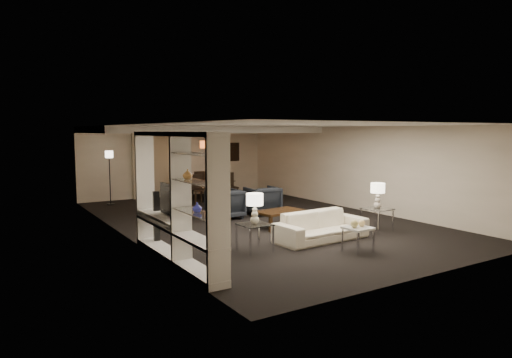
{
  "coord_description": "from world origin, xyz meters",
  "views": [
    {
      "loc": [
        -6.33,
        -10.16,
        2.36
      ],
      "look_at": [
        0.0,
        0.0,
        1.1
      ],
      "focal_mm": 32.0,
      "sensor_mm": 36.0,
      "label": 1
    }
  ],
  "objects_px": {
    "armchair_left": "(225,204)",
    "side_table_right": "(377,220)",
    "television": "(166,201)",
    "pendant_light": "(208,144)",
    "chair_fm": "(198,184)",
    "floor_lamp": "(110,178)",
    "sofa": "(321,226)",
    "coffee_table": "(279,219)",
    "table_lamp_right": "(378,196)",
    "vase_blue": "(197,207)",
    "dining_table": "(206,190)",
    "side_table_left": "(255,237)",
    "chair_fl": "(183,185)",
    "vase_amber": "(188,174)",
    "floor_speaker": "(157,219)",
    "chair_nl": "(198,189)",
    "chair_nr": "(231,187)",
    "chair_fr": "(213,183)",
    "armchair_right": "(262,200)",
    "marble_table": "(358,239)",
    "chair_nm": "(215,188)"
  },
  "relations": [
    {
      "from": "pendant_light",
      "to": "chair_fm",
      "type": "bearing_deg",
      "value": 81.6
    },
    {
      "from": "armchair_left",
      "to": "side_table_right",
      "type": "xyz_separation_m",
      "value": [
        2.3,
        -3.3,
        -0.12
      ]
    },
    {
      "from": "dining_table",
      "to": "chair_fm",
      "type": "relative_size",
      "value": 1.92
    },
    {
      "from": "armchair_left",
      "to": "television",
      "type": "height_order",
      "value": "television"
    },
    {
      "from": "vase_blue",
      "to": "chair_fl",
      "type": "xyz_separation_m",
      "value": [
        3.18,
        8.17,
        -0.66
      ]
    },
    {
      "from": "floor_lamp",
      "to": "armchair_right",
      "type": "bearing_deg",
      "value": -51.51
    },
    {
      "from": "sofa",
      "to": "chair_fl",
      "type": "relative_size",
      "value": 2.24
    },
    {
      "from": "television",
      "to": "dining_table",
      "type": "height_order",
      "value": "television"
    },
    {
      "from": "side_table_left",
      "to": "dining_table",
      "type": "xyz_separation_m",
      "value": [
        2.16,
        6.67,
        0.05
      ]
    },
    {
      "from": "vase_amber",
      "to": "chair_fr",
      "type": "relative_size",
      "value": 0.18
    },
    {
      "from": "marble_table",
      "to": "chair_fm",
      "type": "bearing_deg",
      "value": 86.85
    },
    {
      "from": "pendant_light",
      "to": "chair_nr",
      "type": "relative_size",
      "value": 0.55
    },
    {
      "from": "table_lamp_right",
      "to": "vase_blue",
      "type": "relative_size",
      "value": 3.8
    },
    {
      "from": "floor_speaker",
      "to": "chair_nl",
      "type": "bearing_deg",
      "value": 67.83
    },
    {
      "from": "television",
      "to": "chair_nl",
      "type": "xyz_separation_m",
      "value": [
        3.15,
        5.39,
        -0.57
      ]
    },
    {
      "from": "dining_table",
      "to": "sofa",
      "type": "bearing_deg",
      "value": -98.98
    },
    {
      "from": "side_table_left",
      "to": "chair_fl",
      "type": "bearing_deg",
      "value": 77.94
    },
    {
      "from": "coffee_table",
      "to": "marble_table",
      "type": "distance_m",
      "value": 2.7
    },
    {
      "from": "armchair_right",
      "to": "sofa",
      "type": "bearing_deg",
      "value": 84.96
    },
    {
      "from": "sofa",
      "to": "floor_lamp",
      "type": "relative_size",
      "value": 1.23
    },
    {
      "from": "chair_fm",
      "to": "vase_amber",
      "type": "bearing_deg",
      "value": 70.46
    },
    {
      "from": "pendant_light",
      "to": "sofa",
      "type": "relative_size",
      "value": 0.24
    },
    {
      "from": "coffee_table",
      "to": "television",
      "type": "relative_size",
      "value": 1.13
    },
    {
      "from": "side_table_right",
      "to": "dining_table",
      "type": "height_order",
      "value": "dining_table"
    },
    {
      "from": "chair_fl",
      "to": "chair_nl",
      "type": "bearing_deg",
      "value": 84.88
    },
    {
      "from": "coffee_table",
      "to": "table_lamp_right",
      "type": "height_order",
      "value": "table_lamp_right"
    },
    {
      "from": "chair_nl",
      "to": "chair_nr",
      "type": "height_order",
      "value": "same"
    },
    {
      "from": "television",
      "to": "vase_blue",
      "type": "height_order",
      "value": "television"
    },
    {
      "from": "side_table_right",
      "to": "table_lamp_right",
      "type": "bearing_deg",
      "value": 0.0
    },
    {
      "from": "armchair_left",
      "to": "vase_blue",
      "type": "xyz_separation_m",
      "value": [
        -2.72,
        -4.15,
        0.74
      ]
    },
    {
      "from": "table_lamp_right",
      "to": "chair_nl",
      "type": "xyz_separation_m",
      "value": [
        -1.84,
        6.02,
        -0.37
      ]
    },
    {
      "from": "armchair_left",
      "to": "chair_fr",
      "type": "relative_size",
      "value": 0.92
    },
    {
      "from": "vase_amber",
      "to": "floor_speaker",
      "type": "relative_size",
      "value": 0.15
    },
    {
      "from": "side_table_left",
      "to": "side_table_right",
      "type": "xyz_separation_m",
      "value": [
        3.4,
        0.0,
        0.0
      ]
    },
    {
      "from": "side_table_left",
      "to": "side_table_right",
      "type": "bearing_deg",
      "value": 0.0
    },
    {
      "from": "floor_speaker",
      "to": "floor_lamp",
      "type": "height_order",
      "value": "floor_lamp"
    },
    {
      "from": "sofa",
      "to": "dining_table",
      "type": "relative_size",
      "value": 1.17
    },
    {
      "from": "chair_nl",
      "to": "chair_nm",
      "type": "bearing_deg",
      "value": 2.09
    },
    {
      "from": "vase_amber",
      "to": "chair_fr",
      "type": "height_order",
      "value": "vase_amber"
    },
    {
      "from": "side_table_left",
      "to": "table_lamp_right",
      "type": "xyz_separation_m",
      "value": [
        3.4,
        0.0,
        0.57
      ]
    },
    {
      "from": "armchair_right",
      "to": "vase_blue",
      "type": "relative_size",
      "value": 5.48
    },
    {
      "from": "sofa",
      "to": "side_table_left",
      "type": "xyz_separation_m",
      "value": [
        -1.7,
        0.0,
        -0.04
      ]
    },
    {
      "from": "floor_lamp",
      "to": "chair_fm",
      "type": "bearing_deg",
      "value": -0.69
    },
    {
      "from": "chair_fm",
      "to": "floor_lamp",
      "type": "distance_m",
      "value": 3.11
    },
    {
      "from": "dining_table",
      "to": "chair_fl",
      "type": "xyz_separation_m",
      "value": [
        -0.6,
        0.65,
        0.15
      ]
    },
    {
      "from": "side_table_right",
      "to": "marble_table",
      "type": "relative_size",
      "value": 1.2
    },
    {
      "from": "marble_table",
      "to": "table_lamp_right",
      "type": "bearing_deg",
      "value": 32.91
    },
    {
      "from": "vase_amber",
      "to": "floor_lamp",
      "type": "xyz_separation_m",
      "value": [
        0.69,
        7.84,
        -0.78
      ]
    },
    {
      "from": "chair_fl",
      "to": "side_table_left",
      "type": "bearing_deg",
      "value": 72.81
    },
    {
      "from": "vase_amber",
      "to": "chair_fr",
      "type": "xyz_separation_m",
      "value": [
        4.38,
        7.81,
        -1.17
      ]
    }
  ]
}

